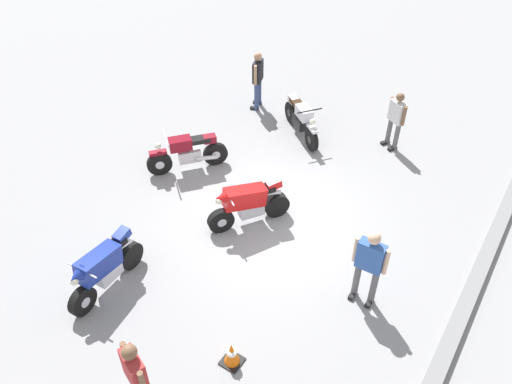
{
  "coord_description": "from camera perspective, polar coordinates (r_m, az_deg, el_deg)",
  "views": [
    {
      "loc": [
        7.2,
        4.57,
        8.12
      ],
      "look_at": [
        -0.04,
        -0.19,
        0.75
      ],
      "focal_mm": 35.86,
      "sensor_mm": 36.0,
      "label": 1
    }
  ],
  "objects": [
    {
      "name": "motorcycle_blue_sportbike",
      "position": [
        10.44,
        -16.61,
        -8.06
      ],
      "size": [
        1.96,
        0.7,
        1.14
      ],
      "rotation": [
        0.0,
        0.0,
        0.06
      ],
      "color": "black",
      "rests_on": "ground"
    },
    {
      "name": "motorcycle_silver_cruiser",
      "position": [
        14.31,
        5.07,
        8.11
      ],
      "size": [
        1.36,
        1.74,
        1.09
      ],
      "rotation": [
        0.0,
        0.0,
        0.92
      ],
      "color": "black",
      "rests_on": "ground"
    },
    {
      "name": "person_in_red_shirt",
      "position": [
        8.38,
        -13.27,
        -19.29
      ],
      "size": [
        0.45,
        0.66,
        1.77
      ],
      "rotation": [
        0.0,
        0.0,
        5.91
      ],
      "color": "gray",
      "rests_on": "ground"
    },
    {
      "name": "person_in_white_shirt",
      "position": [
        14.06,
        15.36,
        8.04
      ],
      "size": [
        0.48,
        0.59,
        1.63
      ],
      "rotation": [
        0.0,
        0.0,
        5.74
      ],
      "color": "#59595B",
      "rests_on": "ground"
    },
    {
      "name": "curb_edge",
      "position": [
        10.8,
        22.15,
        -11.98
      ],
      "size": [
        14.0,
        0.3,
        0.15
      ],
      "primitive_type": "cube",
      "color": "gray",
      "rests_on": "ground"
    },
    {
      "name": "motorcycle_maroon_cruiser",
      "position": [
        13.07,
        -7.63,
        4.4
      ],
      "size": [
        1.69,
        1.42,
        1.09
      ],
      "rotation": [
        0.0,
        0.0,
        5.59
      ],
      "color": "black",
      "rests_on": "ground"
    },
    {
      "name": "person_in_black_shirt",
      "position": [
        15.34,
        0.2,
        12.77
      ],
      "size": [
        0.66,
        0.44,
        1.76
      ],
      "rotation": [
        0.0,
        0.0,
        5.04
      ],
      "color": "#384772",
      "rests_on": "ground"
    },
    {
      "name": "motorcycle_red_sportbike",
      "position": [
        11.34,
        -0.86,
        -1.23
      ],
      "size": [
        1.73,
        1.24,
        1.14
      ],
      "rotation": [
        0.0,
        0.0,
        5.7
      ],
      "color": "black",
      "rests_on": "ground"
    },
    {
      "name": "person_in_blue_shirt",
      "position": [
        9.73,
        12.53,
        -7.67
      ],
      "size": [
        0.31,
        0.68,
        1.79
      ],
      "rotation": [
        0.0,
        0.0,
        0.02
      ],
      "color": "#59595B",
      "rests_on": "ground"
    },
    {
      "name": "ground_plane",
      "position": [
        11.78,
        0.69,
        -3.22
      ],
      "size": [
        40.0,
        40.0,
        0.0
      ],
      "primitive_type": "plane",
      "color": "gray"
    },
    {
      "name": "traffic_cone",
      "position": [
        9.29,
        -2.74,
        -17.55
      ],
      "size": [
        0.36,
        0.36,
        0.53
      ],
      "color": "black",
      "rests_on": "ground"
    }
  ]
}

